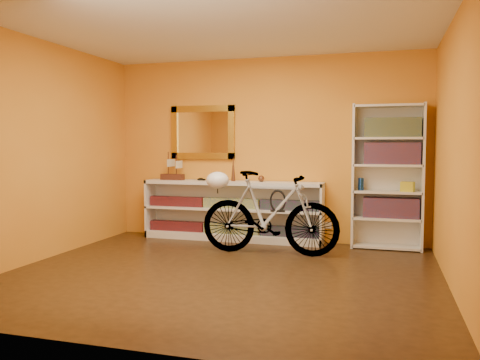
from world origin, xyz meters
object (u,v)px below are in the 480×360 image
(console_unit, at_px, (232,211))
(helmet, at_px, (218,180))
(bicycle, at_px, (269,213))
(bookcase, at_px, (387,177))

(console_unit, distance_m, helmet, 0.91)
(bicycle, distance_m, helmet, 0.78)
(bicycle, relative_size, helmet, 6.08)
(helmet, bearing_deg, bookcase, 20.82)
(bicycle, height_order, helmet, bicycle)
(bookcase, relative_size, bicycle, 1.07)
(bookcase, relative_size, helmet, 6.54)
(console_unit, relative_size, bookcase, 1.37)
(bookcase, bearing_deg, bicycle, -150.96)
(bookcase, xyz_separation_m, bicycle, (-1.40, -0.78, -0.43))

